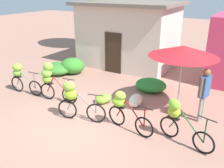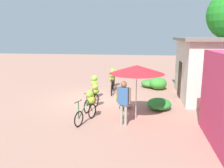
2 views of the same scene
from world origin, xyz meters
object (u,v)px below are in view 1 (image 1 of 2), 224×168
at_px(bicycle_rightmost, 179,118).
at_px(banana_pile_on_ground, 104,99).
at_px(bicycle_leftmost, 21,75).
at_px(produce_sack, 136,100).
at_px(person_vendor, 204,90).
at_px(bicycle_near_pile, 50,79).
at_px(market_umbrella, 183,51).
at_px(building_low, 129,34).
at_px(bicycle_by_shop, 123,108).
at_px(bicycle_center_loaded, 74,97).

bearing_deg(bicycle_rightmost, banana_pile_on_ground, 161.68).
bearing_deg(banana_pile_on_ground, bicycle_rightmost, -18.32).
bearing_deg(bicycle_leftmost, produce_sack, 14.97).
xyz_separation_m(bicycle_rightmost, person_vendor, (0.35, 1.46, 0.38)).
xyz_separation_m(bicycle_near_pile, person_vendor, (5.20, 1.24, 0.22)).
bearing_deg(market_umbrella, produce_sack, -158.31).
height_order(building_low, bicycle_leftmost, building_low).
distance_m(banana_pile_on_ground, person_vendor, 3.53).
height_order(banana_pile_on_ground, person_vendor, person_vendor).
distance_m(building_low, bicycle_by_shop, 6.81).
xyz_separation_m(bicycle_center_loaded, person_vendor, (3.54, 1.95, 0.30)).
bearing_deg(bicycle_rightmost, produce_sack, 144.30).
height_order(building_low, market_umbrella, building_low).
height_order(bicycle_near_pile, produce_sack, bicycle_near_pile).
distance_m(bicycle_leftmost, bicycle_rightmost, 6.40).
distance_m(market_umbrella, person_vendor, 1.40).
height_order(bicycle_leftmost, bicycle_rightmost, bicycle_rightmost).
xyz_separation_m(bicycle_leftmost, banana_pile_on_ground, (3.37, 0.86, -0.58)).
distance_m(bicycle_leftmost, bicycle_near_pile, 1.55).
relative_size(market_umbrella, banana_pile_on_ground, 3.19).
bearing_deg(bicycle_leftmost, bicycle_center_loaded, -11.32).
xyz_separation_m(building_low, produce_sack, (2.57, -4.58, -1.46)).
height_order(banana_pile_on_ground, produce_sack, produce_sack).
bearing_deg(produce_sack, banana_pile_on_ground, -162.98).
height_order(bicycle_leftmost, bicycle_by_shop, bicycle_leftmost).
bearing_deg(building_low, bicycle_rightmost, -53.11).
height_order(bicycle_rightmost, banana_pile_on_ground, bicycle_rightmost).
bearing_deg(bicycle_leftmost, person_vendor, 11.00).
distance_m(bicycle_near_pile, person_vendor, 5.35).
distance_m(produce_sack, person_vendor, 2.40).
xyz_separation_m(bicycle_leftmost, bicycle_by_shop, (4.80, -0.31, -0.06)).
relative_size(market_umbrella, bicycle_leftmost, 1.41).
height_order(building_low, bicycle_rightmost, building_low).
bearing_deg(bicycle_leftmost, bicycle_by_shop, -3.67).
distance_m(building_low, banana_pile_on_ground, 5.36).
xyz_separation_m(building_low, bicycle_by_shop, (2.85, -6.10, -1.01)).
bearing_deg(bicycle_rightmost, market_umbrella, 105.38).
bearing_deg(banana_pile_on_ground, bicycle_leftmost, -165.74).
height_order(market_umbrella, bicycle_center_loaded, market_umbrella).
xyz_separation_m(bicycle_near_pile, bicycle_by_shop, (3.26, -0.38, -0.18)).
bearing_deg(person_vendor, produce_sack, -177.32).
distance_m(bicycle_near_pile, bicycle_by_shop, 3.28).
relative_size(bicycle_leftmost, banana_pile_on_ground, 2.26).
height_order(bicycle_leftmost, bicycle_near_pile, bicycle_near_pile).
bearing_deg(bicycle_near_pile, person_vendor, 13.37).
height_order(bicycle_leftmost, banana_pile_on_ground, bicycle_leftmost).
relative_size(market_umbrella, person_vendor, 1.29).
distance_m(building_low, market_umbrella, 5.65).
relative_size(bicycle_rightmost, person_vendor, 0.91).
xyz_separation_m(market_umbrella, bicycle_by_shop, (-1.08, -2.06, -1.42)).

